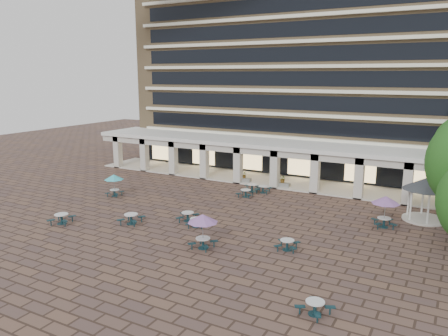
{
  "coord_description": "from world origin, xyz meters",
  "views": [
    {
      "loc": [
        18.54,
        -28.33,
        11.41
      ],
      "look_at": [
        1.33,
        3.0,
        3.76
      ],
      "focal_mm": 35.0,
      "sensor_mm": 36.0,
      "label": 1
    }
  ],
  "objects_px": {
    "picnic_table_0": "(62,218)",
    "picnic_table_1": "(131,218)",
    "gazebo": "(427,189)",
    "planter_right": "(283,182)",
    "picnic_table_3": "(315,307)",
    "planter_left": "(244,178)"
  },
  "relations": [
    {
      "from": "picnic_table_1",
      "to": "picnic_table_3",
      "type": "height_order",
      "value": "picnic_table_1"
    },
    {
      "from": "picnic_table_3",
      "to": "planter_right",
      "type": "xyz_separation_m",
      "value": [
        -10.32,
        22.23,
        0.14
      ]
    },
    {
      "from": "picnic_table_0",
      "to": "picnic_table_3",
      "type": "bearing_deg",
      "value": -29.1
    },
    {
      "from": "gazebo",
      "to": "planter_right",
      "type": "distance_m",
      "value": 14.53
    },
    {
      "from": "planter_left",
      "to": "planter_right",
      "type": "height_order",
      "value": "planter_right"
    },
    {
      "from": "picnic_table_0",
      "to": "planter_right",
      "type": "bearing_deg",
      "value": 39.47
    },
    {
      "from": "planter_right",
      "to": "picnic_table_3",
      "type": "bearing_deg",
      "value": -65.11
    },
    {
      "from": "picnic_table_3",
      "to": "planter_right",
      "type": "distance_m",
      "value": 24.51
    },
    {
      "from": "picnic_table_3",
      "to": "picnic_table_1",
      "type": "bearing_deg",
      "value": 178.9
    },
    {
      "from": "picnic_table_1",
      "to": "gazebo",
      "type": "xyz_separation_m",
      "value": [
        19.98,
        11.99,
        2.14
      ]
    },
    {
      "from": "picnic_table_1",
      "to": "planter_left",
      "type": "relative_size",
      "value": 1.35
    },
    {
      "from": "gazebo",
      "to": "planter_right",
      "type": "height_order",
      "value": "gazebo"
    },
    {
      "from": "picnic_table_0",
      "to": "planter_left",
      "type": "bearing_deg",
      "value": 50.52
    },
    {
      "from": "planter_left",
      "to": "planter_right",
      "type": "xyz_separation_m",
      "value": [
        4.44,
        -0.0,
        0.06
      ]
    },
    {
      "from": "planter_left",
      "to": "picnic_table_1",
      "type": "bearing_deg",
      "value": -96.35
    },
    {
      "from": "picnic_table_1",
      "to": "planter_right",
      "type": "xyz_separation_m",
      "value": [
        6.25,
        16.29,
        0.08
      ]
    },
    {
      "from": "picnic_table_0",
      "to": "gazebo",
      "type": "xyz_separation_m",
      "value": [
        24.77,
        14.58,
        2.14
      ]
    },
    {
      "from": "picnic_table_1",
      "to": "gazebo",
      "type": "height_order",
      "value": "gazebo"
    },
    {
      "from": "gazebo",
      "to": "planter_right",
      "type": "relative_size",
      "value": 2.49
    },
    {
      "from": "picnic_table_0",
      "to": "planter_left",
      "type": "xyz_separation_m",
      "value": [
        6.61,
        18.88,
        0.04
      ]
    },
    {
      "from": "picnic_table_0",
      "to": "picnic_table_1",
      "type": "relative_size",
      "value": 1.05
    },
    {
      "from": "picnic_table_0",
      "to": "gazebo",
      "type": "height_order",
      "value": "gazebo"
    }
  ]
}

